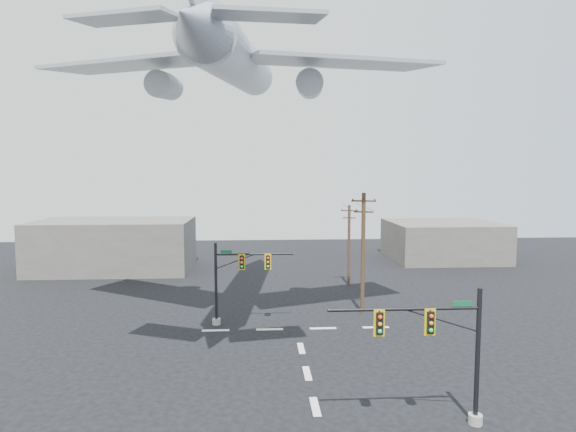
{
  "coord_description": "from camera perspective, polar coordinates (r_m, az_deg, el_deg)",
  "views": [
    {
      "loc": [
        -2.74,
        -22.88,
        11.63
      ],
      "look_at": [
        -1.06,
        5.0,
        9.11
      ],
      "focal_mm": 30.0,
      "sensor_mm": 36.0,
      "label": 1
    }
  ],
  "objects": [
    {
      "name": "signal_mast_far",
      "position": [
        37.24,
        -6.54,
        -7.63
      ],
      "size": [
        6.27,
        0.7,
        6.34
      ],
      "color": "gray",
      "rests_on": "ground"
    },
    {
      "name": "power_lines",
      "position": [
        44.58,
        8.02,
        1.07
      ],
      "size": [
        2.38,
        9.98,
        0.03
      ],
      "color": "black"
    },
    {
      "name": "lane_markings",
      "position": [
        30.63,
        2.02,
        -17.14
      ],
      "size": [
        14.0,
        21.2,
        0.01
      ],
      "color": "silver",
      "rests_on": "ground"
    },
    {
      "name": "building_right",
      "position": [
        68.18,
        17.88,
        -2.79
      ],
      "size": [
        14.0,
        12.0,
        5.0
      ],
      "primitive_type": "cube",
      "color": "#656159",
      "rests_on": "ground"
    },
    {
      "name": "utility_pole_a",
      "position": [
        40.03,
        8.88,
        -4.1
      ],
      "size": [
        1.93,
        0.81,
        10.0
      ],
      "rotation": [
        0.0,
        0.0,
        -0.35
      ],
      "color": "#472D1E",
      "rests_on": "ground"
    },
    {
      "name": "signal_mast_near",
      "position": [
        23.81,
        18.11,
        -15.05
      ],
      "size": [
        7.27,
        0.71,
        6.43
      ],
      "color": "gray",
      "rests_on": "ground"
    },
    {
      "name": "utility_pole_b",
      "position": [
        49.97,
        7.23,
        -3.26
      ],
      "size": [
        1.66,
        0.49,
        8.32
      ],
      "rotation": [
        0.0,
        0.0,
        -0.23
      ],
      "color": "#472D1E",
      "rests_on": "ground"
    },
    {
      "name": "ground",
      "position": [
        25.81,
        3.24,
        -21.63
      ],
      "size": [
        120.0,
        120.0,
        0.0
      ],
      "primitive_type": "plane",
      "color": "black",
      "rests_on": "ground"
    },
    {
      "name": "building_left",
      "position": [
        61.01,
        -19.88,
        -3.29
      ],
      "size": [
        18.0,
        10.0,
        6.0
      ],
      "primitive_type": "cube",
      "color": "#656159",
      "rests_on": "ground"
    },
    {
      "name": "airliner",
      "position": [
        38.38,
        -6.07,
        17.62
      ],
      "size": [
        30.7,
        32.49,
        8.41
      ],
      "rotation": [
        0.0,
        -0.09,
        1.46
      ],
      "color": "#A1A6AD"
    }
  ]
}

